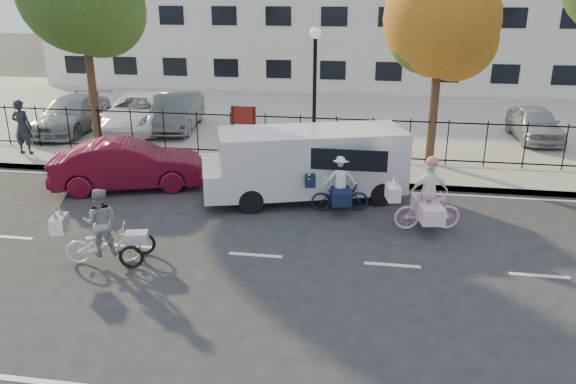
% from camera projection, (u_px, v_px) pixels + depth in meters
% --- Properties ---
extents(ground, '(120.00, 120.00, 0.00)m').
position_uv_depth(ground, '(255.00, 255.00, 12.47)').
color(ground, '#333334').
extents(road_markings, '(60.00, 9.52, 0.01)m').
position_uv_depth(road_markings, '(255.00, 255.00, 12.47)').
color(road_markings, silver).
rests_on(road_markings, ground).
extents(curb, '(60.00, 0.10, 0.15)m').
position_uv_depth(curb, '(290.00, 180.00, 17.14)').
color(curb, '#A8A399').
rests_on(curb, ground).
extents(sidewalk, '(60.00, 2.20, 0.15)m').
position_uv_depth(sidewalk, '(295.00, 170.00, 18.11)').
color(sidewalk, '#A8A399').
rests_on(sidewalk, ground).
extents(parking_lot, '(60.00, 15.60, 0.15)m').
position_uv_depth(parking_lot, '(323.00, 113.00, 26.37)').
color(parking_lot, '#A8A399').
rests_on(parking_lot, ground).
extents(iron_fence, '(58.00, 0.06, 1.50)m').
position_uv_depth(iron_fence, '(300.00, 137.00, 18.85)').
color(iron_fence, black).
rests_on(iron_fence, sidewalk).
extents(building, '(34.00, 10.00, 6.00)m').
position_uv_depth(building, '(340.00, 33.00, 34.65)').
color(building, silver).
rests_on(building, ground).
extents(lamppost, '(0.36, 0.36, 4.33)m').
position_uv_depth(lamppost, '(315.00, 72.00, 17.65)').
color(lamppost, black).
rests_on(lamppost, sidewalk).
extents(street_sign, '(0.85, 0.06, 1.80)m').
position_uv_depth(street_sign, '(244.00, 122.00, 18.58)').
color(street_sign, black).
rests_on(street_sign, sidewalk).
extents(zebra_trike, '(1.98, 1.09, 1.69)m').
position_uv_depth(zebra_trike, '(103.00, 235.00, 11.93)').
color(zebra_trike, silver).
rests_on(zebra_trike, ground).
extents(unicorn_bike, '(1.90, 1.35, 1.88)m').
position_uv_depth(unicorn_bike, '(427.00, 203.00, 13.58)').
color(unicorn_bike, '#F5BAD8').
rests_on(unicorn_bike, ground).
extents(bull_bike, '(1.76, 1.23, 1.60)m').
position_uv_depth(bull_bike, '(339.00, 188.00, 14.78)').
color(bull_bike, '#0F1835').
rests_on(bull_bike, ground).
extents(white_van, '(5.96, 3.35, 1.96)m').
position_uv_depth(white_van, '(308.00, 161.00, 15.53)').
color(white_van, white).
rests_on(white_van, ground).
extents(red_sedan, '(4.62, 2.84, 1.44)m').
position_uv_depth(red_sedan, '(129.00, 165.00, 16.44)').
color(red_sedan, maroon).
rests_on(red_sedan, ground).
extents(pedestrian, '(0.69, 0.46, 1.90)m').
position_uv_depth(pedestrian, '(22.00, 127.00, 19.34)').
color(pedestrian, black).
rests_on(pedestrian, sidewalk).
extents(lot_car_a, '(2.11, 4.76, 1.36)m').
position_uv_depth(lot_car_a, '(72.00, 114.00, 22.52)').
color(lot_car_a, '#93969A').
rests_on(lot_car_a, parking_lot).
extents(lot_car_b, '(2.76, 5.31, 1.43)m').
position_uv_depth(lot_car_b, '(139.00, 112.00, 22.71)').
color(lot_car_b, white).
rests_on(lot_car_b, parking_lot).
extents(lot_car_c, '(2.09, 4.56, 1.45)m').
position_uv_depth(lot_car_c, '(177.00, 112.00, 22.80)').
color(lot_car_c, '#4F5257').
rests_on(lot_car_c, parking_lot).
extents(lot_car_d, '(1.65, 3.78, 1.27)m').
position_uv_depth(lot_car_d, '(535.00, 123.00, 21.23)').
color(lot_car_d, '#9DA0A4').
rests_on(lot_car_d, parking_lot).
extents(tree_mid, '(3.56, 3.53, 6.48)m').
position_uv_depth(tree_mid, '(446.00, 25.00, 17.09)').
color(tree_mid, '#442D1D').
rests_on(tree_mid, ground).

